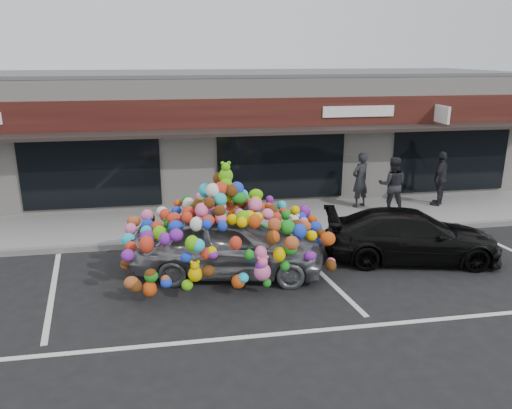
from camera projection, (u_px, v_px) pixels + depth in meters
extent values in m
plane|color=black|center=(201.00, 285.00, 11.11)|extent=(90.00, 90.00, 0.00)
cube|color=silver|center=(185.00, 133.00, 18.53)|extent=(24.00, 6.00, 4.20)
cube|color=#59595B|center=(183.00, 74.00, 17.90)|extent=(24.00, 6.00, 0.12)
cube|color=#350E0F|center=(187.00, 114.00, 15.31)|extent=(24.00, 0.18, 0.90)
cube|color=black|center=(188.00, 133.00, 14.97)|extent=(24.00, 1.20, 0.10)
cube|color=white|center=(441.00, 114.00, 16.21)|extent=(0.08, 0.95, 0.55)
cube|color=white|center=(359.00, 111.00, 16.08)|extent=(2.40, 0.04, 0.35)
cube|color=black|center=(91.00, 172.00, 15.38)|extent=(4.20, 0.12, 2.30)
cube|color=black|center=(281.00, 165.00, 16.33)|extent=(4.20, 0.12, 2.30)
cube|color=black|center=(450.00, 158.00, 17.29)|extent=(4.20, 0.12, 2.30)
cube|color=gray|center=(193.00, 224.00, 14.87)|extent=(26.00, 3.00, 0.15)
cube|color=slate|center=(195.00, 242.00, 13.45)|extent=(26.00, 0.18, 0.16)
cube|color=silver|center=(53.00, 291.00, 10.79)|extent=(0.73, 4.37, 0.01)
cube|color=silver|center=(320.00, 272.00, 11.75)|extent=(0.73, 4.37, 0.01)
cube|color=silver|center=(317.00, 330.00, 9.26)|extent=(14.00, 0.12, 0.01)
imported|color=#969EA0|center=(229.00, 243.00, 11.49)|extent=(2.60, 4.62, 1.48)
ellipsoid|color=#EE5722|center=(228.00, 189.00, 11.11)|extent=(1.66, 2.06, 1.11)
sphere|color=#FFA700|center=(295.00, 228.00, 11.50)|extent=(0.34, 0.34, 0.34)
sphere|color=#242CF5|center=(262.00, 266.00, 10.74)|extent=(0.36, 0.36, 0.36)
sphere|color=green|center=(192.00, 237.00, 12.29)|extent=(0.30, 0.30, 0.30)
sphere|color=pink|center=(228.00, 167.00, 10.97)|extent=(0.32, 0.32, 0.32)
sphere|color=#E54322|center=(171.00, 231.00, 11.28)|extent=(0.30, 0.30, 0.30)
imported|color=black|center=(412.00, 236.00, 12.33)|extent=(2.56, 4.53, 1.24)
imported|color=black|center=(360.00, 180.00, 16.04)|extent=(0.77, 0.67, 1.78)
imported|color=black|center=(392.00, 185.00, 15.49)|extent=(1.03, 0.91, 1.76)
imported|color=#29252B|center=(440.00, 178.00, 16.22)|extent=(1.06, 1.04, 1.79)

